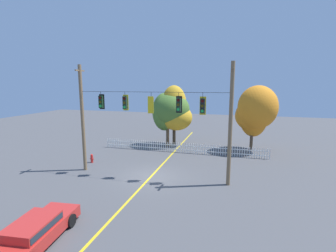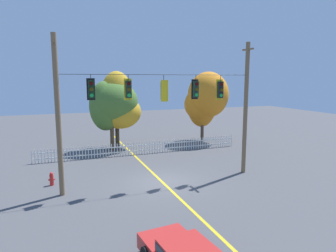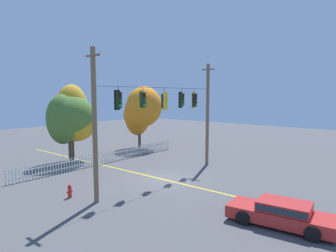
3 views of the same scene
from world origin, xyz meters
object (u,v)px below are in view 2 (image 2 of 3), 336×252
traffic_signal_eastbound_side (164,91)px  fire_hydrant (52,179)px  autumn_maple_mid (117,104)px  traffic_signal_southbound_primary (91,89)px  autumn_maple_near_fence (111,104)px  traffic_signal_westbound_side (196,89)px  traffic_signal_northbound_secondary (220,90)px  autumn_oak_far_east (205,99)px  traffic_signal_northbound_primary (128,89)px

traffic_signal_eastbound_side → fire_hydrant: (-6.28, 1.79, -5.07)m
autumn_maple_mid → fire_hydrant: 10.35m
traffic_signal_southbound_primary → autumn_maple_near_fence: traffic_signal_southbound_primary is taller
traffic_signal_westbound_side → traffic_signal_northbound_secondary: 1.67m
traffic_signal_westbound_side → autumn_oak_far_east: autumn_oak_far_east is taller
fire_hydrant → autumn_oak_far_east: bearing=30.1°
traffic_signal_southbound_primary → traffic_signal_northbound_secondary: size_ratio=0.89×
traffic_signal_eastbound_side → traffic_signal_northbound_secondary: size_ratio=0.99×
autumn_maple_near_fence → traffic_signal_northbound_secondary: bearing=-62.5°
autumn_maple_mid → traffic_signal_southbound_primary: bearing=-108.2°
traffic_signal_northbound_secondary → traffic_signal_westbound_side: bearing=-180.0°
traffic_signal_eastbound_side → autumn_oak_far_east: (7.79, 9.93, -1.32)m
traffic_signal_westbound_side → autumn_oak_far_east: (5.77, 9.91, -1.38)m
traffic_signal_westbound_side → traffic_signal_northbound_secondary: same height
traffic_signal_southbound_primary → traffic_signal_westbound_side: same height
fire_hydrant → traffic_signal_westbound_side: bearing=-12.0°
traffic_signal_westbound_side → autumn_oak_far_east: bearing=59.8°
traffic_signal_eastbound_side → traffic_signal_northbound_secondary: bearing=0.3°
traffic_signal_northbound_primary → traffic_signal_westbound_side: (4.07, 0.00, -0.05)m
traffic_signal_northbound_secondary → autumn_maple_mid: 10.91m
traffic_signal_southbound_primary → fire_hydrant: traffic_signal_southbound_primary is taller
fire_hydrant → traffic_signal_eastbound_side: bearing=-15.9°
traffic_signal_southbound_primary → autumn_maple_near_fence: 10.16m
traffic_signal_northbound_secondary → traffic_signal_eastbound_side: bearing=-179.7°
autumn_oak_far_east → traffic_signal_northbound_primary: bearing=-134.8°
traffic_signal_eastbound_side → autumn_maple_near_fence: traffic_signal_eastbound_side is taller
traffic_signal_southbound_primary → traffic_signal_westbound_side: size_ratio=0.94×
traffic_signal_northbound_primary → autumn_oak_far_east: (9.84, 9.91, -1.42)m
traffic_signal_eastbound_side → autumn_maple_near_fence: 9.88m
autumn_oak_far_east → traffic_signal_southbound_primary: bearing=-140.0°
traffic_signal_southbound_primary → traffic_signal_westbound_side: bearing=0.0°
traffic_signal_northbound_secondary → fire_hydrant: 11.33m
autumn_maple_near_fence → traffic_signal_southbound_primary: bearing=-105.7°
traffic_signal_northbound_primary → traffic_signal_northbound_secondary: size_ratio=0.91×
traffic_signal_southbound_primary → autumn_maple_mid: size_ratio=0.20×
traffic_signal_northbound_secondary → autumn_maple_mid: (-4.50, 9.82, -1.54)m
autumn_maple_near_fence → autumn_oak_far_east: 9.13m
traffic_signal_eastbound_side → fire_hydrant: traffic_signal_eastbound_side is taller
traffic_signal_northbound_primary → traffic_signal_eastbound_side: 2.06m
autumn_maple_near_fence → fire_hydrant: autumn_maple_near_fence is taller
traffic_signal_southbound_primary → autumn_oak_far_east: autumn_oak_far_east is taller
traffic_signal_southbound_primary → autumn_maple_mid: autumn_maple_mid is taller
traffic_signal_eastbound_side → autumn_oak_far_east: 12.69m
traffic_signal_westbound_side → autumn_oak_far_east: size_ratio=0.21×
traffic_signal_northbound_primary → fire_hydrant: traffic_signal_northbound_primary is taller
traffic_signal_northbound_primary → autumn_oak_far_east: 14.04m
traffic_signal_eastbound_side → autumn_maple_mid: 9.99m
traffic_signal_northbound_secondary → autumn_maple_mid: bearing=114.6°
autumn_maple_mid → fire_hydrant: autumn_maple_mid is taller
traffic_signal_northbound_primary → autumn_maple_near_fence: traffic_signal_northbound_primary is taller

